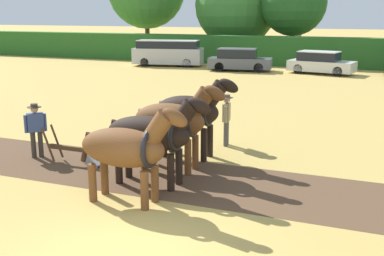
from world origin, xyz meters
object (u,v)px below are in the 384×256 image
draft_horse_trail_right (191,111)px  plow (77,153)px  parked_van (168,53)px  tree_center_left (294,3)px  draft_horse_lead_right (152,134)px  farmer_beside_team (226,116)px  tree_left (236,5)px  draft_horse_trail_left (173,120)px  farmer_at_plow (36,127)px  draft_horse_lead_left (127,148)px  parked_car_center_left (321,63)px  parked_car_left (239,60)px

draft_horse_trail_right → plow: size_ratio=1.51×
parked_van → draft_horse_trail_right: bearing=-74.7°
tree_center_left → draft_horse_lead_right: size_ratio=2.69×
plow → farmer_beside_team: bearing=47.0°
tree_left → plow: 32.92m
draft_horse_lead_right → draft_horse_trail_left: bearing=90.1°
draft_horse_lead_right → tree_center_left: bearing=94.4°
plow → farmer_at_plow: (-1.50, 0.16, 0.59)m
tree_center_left → draft_horse_lead_right: bearing=-85.6°
tree_center_left → parked_van: (-8.40, -6.84, -3.86)m
draft_horse_lead_right → parked_van: bearing=113.8°
tree_left → tree_center_left: size_ratio=1.11×
draft_horse_lead_right → farmer_at_plow: 4.24m
draft_horse_lead_left → draft_horse_trail_left: size_ratio=1.00×
tree_left → tree_center_left: tree_left is taller
tree_left → draft_horse_trail_left: bearing=-76.2°
farmer_beside_team → parked_van: bearing=109.2°
parked_car_center_left → parked_car_left: bearing=-164.9°
tree_left → plow: bearing=-81.0°
plow → draft_horse_lead_left: bearing=-35.0°
tree_center_left → plow: tree_center_left is taller
tree_left → farmer_beside_team: size_ratio=5.17×
farmer_at_plow → parked_car_center_left: bearing=119.6°
draft_horse_trail_right → farmer_at_plow: bearing=-157.7°
parked_car_center_left → farmer_at_plow: bearing=-91.9°
tree_left → draft_horse_lead_left: (7.77, -34.07, -3.50)m
draft_horse_trail_left → draft_horse_trail_right: bearing=90.0°
parked_van → draft_horse_lead_left: bearing=-78.0°
parked_van → parked_car_left: parked_van is taller
tree_left → parked_van: (-3.02, -8.30, -3.73)m
draft_horse_lead_right → farmer_beside_team: size_ratio=1.73×
draft_horse_trail_right → plow: 3.40m
parked_van → draft_horse_lead_right: bearing=-77.0°
tree_left → farmer_beside_team: 30.19m
draft_horse_trail_right → plow: bearing=-145.0°
plow → parked_car_left: parked_car_left is taller
tree_center_left → plow: size_ratio=4.40×
farmer_at_plow → plow: bearing=36.0°
plow → draft_horse_trail_left: bearing=13.2°
tree_center_left → draft_horse_trail_right: size_ratio=2.91×
tree_center_left → draft_horse_trail_right: tree_center_left is taller
draft_horse_lead_left → farmer_beside_team: (0.58, 5.31, -0.31)m
farmer_beside_team → parked_van: 23.41m
parked_car_left → draft_horse_lead_left: bearing=-87.9°
draft_horse_lead_left → farmer_at_plow: bearing=154.1°
draft_horse_lead_left → draft_horse_trail_right: bearing=90.0°
farmer_beside_team → parked_car_left: size_ratio=0.35×
tree_center_left → tree_left: bearing=164.8°
draft_horse_lead_right → draft_horse_trail_right: size_ratio=1.08×
tree_center_left → farmer_beside_team: tree_center_left is taller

